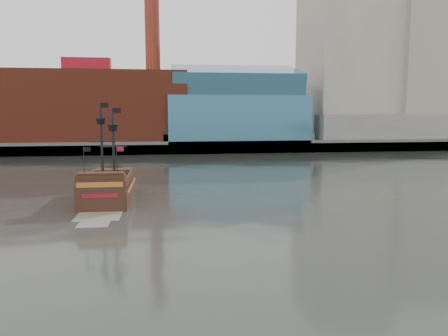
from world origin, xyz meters
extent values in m
plane|color=#272924|center=(0.00, 0.00, 0.00)|extent=(400.00, 400.00, 0.00)
cube|color=slate|center=(0.00, 92.00, 1.00)|extent=(220.00, 60.00, 2.00)
cube|color=#4C4C49|center=(0.00, 62.50, 1.30)|extent=(220.00, 1.00, 2.60)
cube|color=maroon|center=(-22.00, 72.00, 9.50)|extent=(42.00, 18.00, 15.00)
cube|color=#2D5F78|center=(10.00, 70.00, 7.00)|extent=(30.00, 16.00, 10.00)
cube|color=#A29786|center=(40.00, 80.00, 25.00)|extent=(20.00, 22.00, 46.00)
cube|color=gray|center=(58.00, 76.00, 21.00)|extent=(18.00, 18.00, 38.00)
cube|color=#A29786|center=(50.00, 97.00, 28.00)|extent=(24.00, 20.00, 52.00)
cube|color=slate|center=(48.00, 66.00, 5.00)|extent=(40.00, 6.00, 6.00)
cylinder|color=maroon|center=(-8.00, 74.00, 28.00)|extent=(3.20, 3.20, 22.00)
cube|color=#2D5F78|center=(10.00, 70.00, 15.00)|extent=(28.00, 14.94, 8.78)
cube|color=black|center=(-11.51, 17.60, 0.54)|extent=(4.56, 10.74, 2.32)
cube|color=#4F2C1D|center=(-11.51, 17.60, 1.83)|extent=(4.10, 9.67, 0.27)
cube|color=black|center=(-11.48, 21.88, 2.14)|extent=(3.81, 2.18, 0.89)
cube|color=black|center=(-11.56, 12.96, 2.50)|extent=(4.25, 1.47, 1.61)
cube|color=black|center=(-11.56, 12.14, 1.07)|extent=(4.37, 0.26, 3.57)
cube|color=#A95D20|center=(-11.57, 12.01, 2.50)|extent=(4.01, 0.11, 0.45)
cube|color=maroon|center=(-11.57, 12.01, 1.52)|extent=(3.12, 0.10, 0.36)
cylinder|color=black|center=(-12.22, 18.94, 5.44)|extent=(0.25, 0.25, 6.96)
cylinder|color=black|center=(-10.73, 15.99, 5.17)|extent=(0.25, 0.25, 6.42)
cone|color=black|center=(-12.22, 18.94, 7.85)|extent=(0.99, 0.99, 0.62)
cone|color=black|center=(-10.73, 15.99, 7.31)|extent=(0.99, 0.99, 0.62)
cube|color=black|center=(-11.81, 18.94, 9.45)|extent=(0.80, 0.03, 0.49)
cube|color=black|center=(-10.32, 15.98, 8.92)|extent=(0.80, 0.03, 0.49)
cube|color=gray|center=(-11.58, 10.64, 0.01)|extent=(3.82, 3.25, 0.01)
camera|label=1|loc=(-5.96, -26.68, 9.00)|focal=35.00mm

